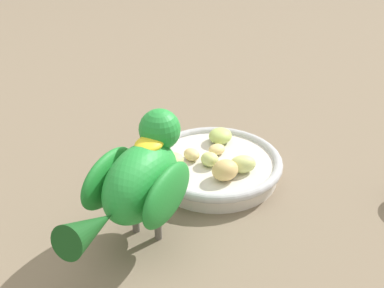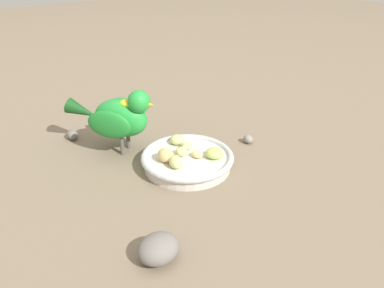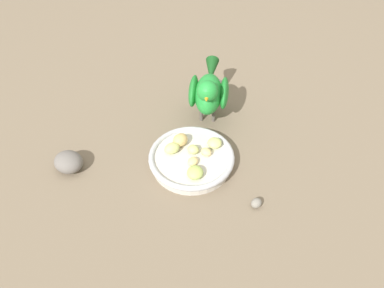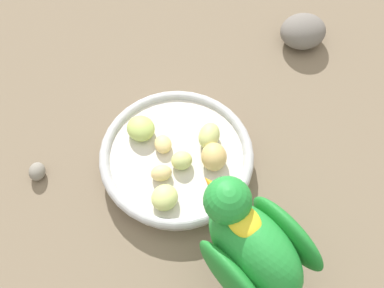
{
  "view_description": "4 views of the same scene",
  "coord_description": "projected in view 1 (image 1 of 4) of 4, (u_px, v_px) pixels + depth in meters",
  "views": [
    {
      "loc": [
        -0.44,
        0.23,
        0.35
      ],
      "look_at": [
        0.05,
        0.0,
        0.04
      ],
      "focal_mm": 43.03,
      "sensor_mm": 36.0,
      "label": 1
    },
    {
      "loc": [
        -0.34,
        -0.62,
        0.43
      ],
      "look_at": [
        0.03,
        -0.03,
        0.06
      ],
      "focal_mm": 38.72,
      "sensor_mm": 36.0,
      "label": 2
    },
    {
      "loc": [
        0.41,
        -0.38,
        0.61
      ],
      "look_at": [
        0.01,
        -0.0,
        0.04
      ],
      "focal_mm": 35.02,
      "sensor_mm": 36.0,
      "label": 3
    },
    {
      "loc": [
        0.0,
        0.26,
        0.55
      ],
      "look_at": [
        0.01,
        -0.01,
        0.06
      ],
      "focal_mm": 47.08,
      "sensor_mm": 36.0,
      "label": 4
    }
  ],
  "objects": [
    {
      "name": "apple_piece_3",
      "position": [
        243.0,
        164.0,
        0.59
      ],
      "size": [
        0.03,
        0.04,
        0.02
      ],
      "primitive_type": "ellipsoid",
      "rotation": [
        0.0,
        0.0,
        1.32
      ],
      "color": "#C6D17A",
      "rests_on": "feeding_bowl"
    },
    {
      "name": "apple_piece_5",
      "position": [
        192.0,
        155.0,
        0.62
      ],
      "size": [
        0.03,
        0.02,
        0.02
      ],
      "primitive_type": "ellipsoid",
      "rotation": [
        0.0,
        0.0,
        3.37
      ],
      "color": "#E5C67F",
      "rests_on": "feeding_bowl"
    },
    {
      "name": "ground_plane",
      "position": [
        211.0,
        187.0,
        0.61
      ],
      "size": [
        4.0,
        4.0,
        0.0
      ],
      "primitive_type": "plane",
      "color": "#756651"
    },
    {
      "name": "apple_piece_2",
      "position": [
        225.0,
        170.0,
        0.58
      ],
      "size": [
        0.03,
        0.04,
        0.03
      ],
      "primitive_type": "ellipsoid",
      "rotation": [
        0.0,
        0.0,
        4.78
      ],
      "color": "tan",
      "rests_on": "feeding_bowl"
    },
    {
      "name": "apple_piece_1",
      "position": [
        172.0,
        160.0,
        0.6
      ],
      "size": [
        0.04,
        0.04,
        0.02
      ],
      "primitive_type": "ellipsoid",
      "rotation": [
        0.0,
        0.0,
        4.41
      ],
      "color": "#C6D17A",
      "rests_on": "feeding_bowl"
    },
    {
      "name": "pebble_1",
      "position": [
        160.0,
        121.0,
        0.75
      ],
      "size": [
        0.02,
        0.02,
        0.02
      ],
      "primitive_type": "ellipsoid",
      "rotation": [
        0.0,
        0.0,
        1.53
      ],
      "color": "gray",
      "rests_on": "ground_plane"
    },
    {
      "name": "parrot",
      "position": [
        139.0,
        180.0,
        0.48
      ],
      "size": [
        0.15,
        0.17,
        0.14
      ],
      "rotation": [
        0.0,
        0.0,
        -0.87
      ],
      "color": "#59544C",
      "rests_on": "ground_plane"
    },
    {
      "name": "apple_piece_4",
      "position": [
        220.0,
        136.0,
        0.66
      ],
      "size": [
        0.05,
        0.05,
        0.02
      ],
      "primitive_type": "ellipsoid",
      "rotation": [
        0.0,
        0.0,
        5.31
      ],
      "color": "#B2CC66",
      "rests_on": "feeding_bowl"
    },
    {
      "name": "feeding_bowl",
      "position": [
        215.0,
        165.0,
        0.62
      ],
      "size": [
        0.18,
        0.18,
        0.03
      ],
      "color": "beige",
      "rests_on": "ground_plane"
    },
    {
      "name": "apple_piece_0",
      "position": [
        217.0,
        149.0,
        0.63
      ],
      "size": [
        0.03,
        0.03,
        0.01
      ],
      "primitive_type": "ellipsoid",
      "rotation": [
        0.0,
        0.0,
        4.94
      ],
      "color": "#E5C67F",
      "rests_on": "feeding_bowl"
    },
    {
      "name": "apple_piece_6",
      "position": [
        210.0,
        159.0,
        0.61
      ],
      "size": [
        0.03,
        0.03,
        0.02
      ],
      "primitive_type": "ellipsoid",
      "rotation": [
        0.0,
        0.0,
        3.45
      ],
      "color": "#C6D17A",
      "rests_on": "feeding_bowl"
    }
  ]
}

